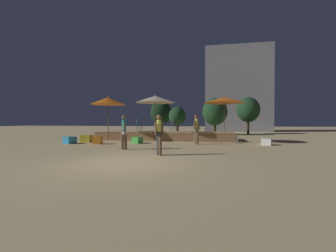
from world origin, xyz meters
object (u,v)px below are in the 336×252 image
(cube_seat_0, at_px, (234,139))
(patio_umbrella_1, at_px, (155,99))
(person_1, at_px, (124,131))
(cube_seat_1, at_px, (98,140))
(background_tree_0, at_px, (215,112))
(cube_seat_3, at_px, (70,140))
(cube_seat_4, at_px, (267,142))
(patio_umbrella_2, at_px, (108,101))
(person_0, at_px, (197,128))
(background_tree_2, at_px, (161,112))
(person_2, at_px, (159,134))
(cube_seat_2, at_px, (87,139))
(background_tree_3, at_px, (177,116))
(bistro_chair_1, at_px, (138,123))
(patio_umbrella_0, at_px, (224,100))
(bistro_chair_0, at_px, (173,123))
(background_tree_1, at_px, (248,110))
(cube_seat_5, at_px, (137,140))
(frisbee_disc, at_px, (158,149))

(cube_seat_0, bearing_deg, patio_umbrella_1, -176.01)
(cube_seat_0, xyz_separation_m, person_1, (-5.62, -5.09, 0.68))
(cube_seat_1, xyz_separation_m, background_tree_0, (7.09, 11.03, 2.13))
(cube_seat_3, bearing_deg, cube_seat_4, 6.60)
(cube_seat_0, bearing_deg, cube_seat_4, -42.38)
(patio_umbrella_1, height_order, cube_seat_0, patio_umbrella_1)
(patio_umbrella_2, xyz_separation_m, background_tree_0, (7.50, 8.78, -0.45))
(person_0, relative_size, background_tree_2, 0.43)
(person_2, bearing_deg, person_0, -60.45)
(cube_seat_3, bearing_deg, cube_seat_2, 62.41)
(person_0, relative_size, person_2, 1.07)
(background_tree_3, bearing_deg, cube_seat_2, -112.64)
(bistro_chair_1, xyz_separation_m, background_tree_0, (5.96, 6.80, 1.14))
(patio_umbrella_0, xyz_separation_m, patio_umbrella_1, (-4.63, -0.13, 0.13))
(cube_seat_4, relative_size, background_tree_3, 0.23)
(background_tree_3, bearing_deg, background_tree_2, 123.10)
(cube_seat_4, xyz_separation_m, bistro_chair_1, (-8.78, 2.89, 1.03))
(patio_umbrella_1, relative_size, patio_umbrella_2, 1.02)
(cube_seat_0, distance_m, person_2, 7.52)
(bistro_chair_0, xyz_separation_m, background_tree_1, (6.92, 8.88, 1.45))
(patio_umbrella_2, xyz_separation_m, bistro_chair_0, (4.25, 2.57, -1.59))
(patio_umbrella_1, bearing_deg, background_tree_1, 55.04)
(cube_seat_5, bearing_deg, cube_seat_3, -167.06)
(cube_seat_0, height_order, bistro_chair_1, bistro_chair_1)
(background_tree_0, bearing_deg, bistro_chair_1, -131.23)
(cube_seat_1, xyz_separation_m, bistro_chair_1, (1.13, 4.23, 0.99))
(patio_umbrella_2, distance_m, person_1, 5.69)
(bistro_chair_0, distance_m, frisbee_disc, 6.69)
(person_0, distance_m, person_1, 4.59)
(cube_seat_2, relative_size, person_2, 0.42)
(person_0, distance_m, background_tree_2, 15.99)
(patio_umbrella_1, bearing_deg, bistro_chair_1, 137.03)
(cube_seat_0, xyz_separation_m, frisbee_disc, (-4.01, -4.65, -0.20))
(cube_seat_4, bearing_deg, cube_seat_2, -178.33)
(patio_umbrella_0, xyz_separation_m, cube_seat_1, (-7.58, -2.66, -2.54))
(cube_seat_5, bearing_deg, person_1, -83.00)
(frisbee_disc, height_order, background_tree_3, background_tree_3)
(bistro_chair_1, relative_size, background_tree_1, 0.22)
(person_2, distance_m, bistro_chair_0, 8.59)
(cube_seat_5, distance_m, person_1, 3.20)
(person_0, bearing_deg, cube_seat_5, 46.91)
(cube_seat_0, bearing_deg, cube_seat_1, -160.50)
(person_2, bearing_deg, cube_seat_3, 14.38)
(cube_seat_5, xyz_separation_m, background_tree_1, (8.56, 12.79, 2.48))
(person_0, distance_m, background_tree_3, 11.07)
(cube_seat_5, bearing_deg, frisbee_disc, -53.17)
(bistro_chair_0, bearing_deg, person_1, 0.37)
(patio_umbrella_0, bearing_deg, background_tree_0, 93.37)
(bistro_chair_1, bearing_deg, background_tree_3, -46.72)
(cube_seat_3, xyz_separation_m, cube_seat_4, (11.78, 1.36, -0.02))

